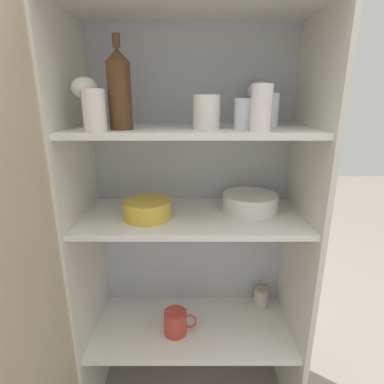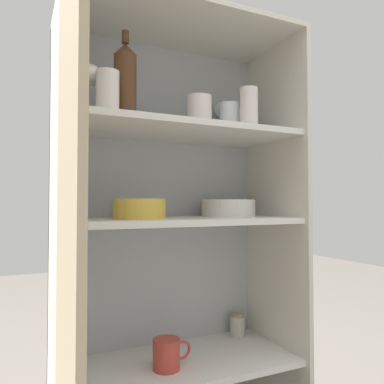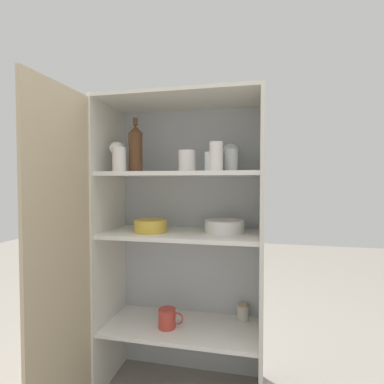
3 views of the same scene
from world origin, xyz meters
name	(u,v)px [view 1 (image 1 of 3)]	position (x,y,z in m)	size (l,w,h in m)	color
cupboard_back_panel	(192,216)	(0.00, 0.36, 0.73)	(0.81, 0.02, 1.47)	#B2B7BC
cupboard_side_left	(84,235)	(-0.40, 0.18, 0.73)	(0.02, 0.39, 1.47)	silver
cupboard_side_right	(300,235)	(0.40, 0.18, 0.73)	(0.02, 0.39, 1.47)	silver
cupboard_top_panel	(192,3)	(0.00, 0.18, 1.48)	(0.81, 0.39, 0.02)	silver
shelf_board_lower	(192,327)	(0.00, 0.18, 0.32)	(0.77, 0.35, 0.02)	white
shelf_board_middle	(192,217)	(0.00, 0.18, 0.80)	(0.77, 0.35, 0.02)	white
shelf_board_upper	(192,131)	(0.00, 0.18, 1.11)	(0.77, 0.35, 0.02)	white
cupboard_door	(21,306)	(-0.41, -0.22, 0.73)	(0.02, 0.40, 1.47)	tan
tumbler_glass_0	(269,111)	(0.25, 0.19, 1.17)	(0.07, 0.07, 0.11)	white
tumbler_glass_1	(207,112)	(0.04, 0.12, 1.17)	(0.08, 0.08, 0.10)	silver
tumbler_glass_2	(94,110)	(-0.28, 0.05, 1.18)	(0.07, 0.07, 0.12)	silver
tumbler_glass_3	(247,114)	(0.17, 0.12, 1.16)	(0.08, 0.08, 0.09)	white
tumbler_glass_4	(261,108)	(0.19, 0.05, 1.18)	(0.06, 0.06, 0.13)	silver
wine_glass_0	(85,91)	(-0.32, 0.12, 1.23)	(0.08, 0.08, 0.15)	white
wine_glass_1	(260,93)	(0.24, 0.28, 1.23)	(0.09, 0.09, 0.15)	white
wine_bottle	(119,89)	(-0.21, 0.10, 1.23)	(0.07, 0.07, 0.26)	#4C2D19
plate_stack_white	(250,202)	(0.21, 0.22, 0.85)	(0.20, 0.20, 0.06)	white
mixing_bowl_large	(148,208)	(-0.15, 0.14, 0.85)	(0.17, 0.17, 0.06)	gold
coffee_mug_primary	(176,322)	(-0.06, 0.14, 0.38)	(0.13, 0.09, 0.10)	#BC3D33
storage_jar	(261,297)	(0.30, 0.30, 0.38)	(0.06, 0.06, 0.08)	beige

